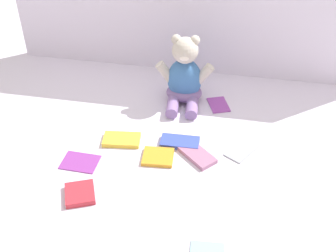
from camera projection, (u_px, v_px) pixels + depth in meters
name	position (u px, v px, depth m)	size (l,w,h in m)	color
ground_plane	(172.00, 131.00, 1.60)	(3.20, 3.20, 0.00)	silver
backdrop_drape	(192.00, 3.00, 1.76)	(1.54, 0.03, 0.61)	white
teddy_bear	(184.00, 78.00, 1.70)	(0.23, 0.21, 0.28)	#3F72B2
book_case_0	(219.00, 104.00, 1.73)	(0.07, 0.10, 0.01)	purple
book_case_1	(122.00, 140.00, 1.55)	(0.08, 0.13, 0.02)	yellow
book_case_2	(80.00, 194.00, 1.35)	(0.09, 0.09, 0.02)	red
book_case_3	(80.00, 162.00, 1.47)	(0.09, 0.12, 0.01)	purple
book_case_4	(242.00, 149.00, 1.51)	(0.07, 0.13, 0.01)	#9FA3AB
book_case_5	(197.00, 155.00, 1.49)	(0.07, 0.13, 0.02)	#A76B8E
book_case_6	(158.00, 157.00, 1.48)	(0.09, 0.10, 0.01)	orange
book_case_7	(180.00, 142.00, 1.54)	(0.07, 0.14, 0.02)	#3A50C1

